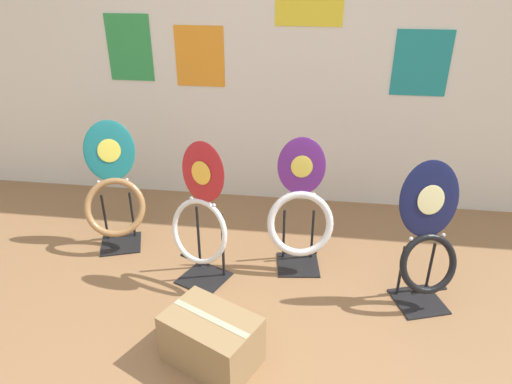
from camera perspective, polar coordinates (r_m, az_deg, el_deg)
The scene contains 6 objects.
wall_back at distance 3.65m, azimuth 3.94°, elevation 17.89°, with size 8.00×0.07×2.60m.
toilet_seat_display_navy_moon at distance 2.82m, azimuth 20.67°, elevation -5.84°, with size 0.43×0.38×0.89m.
toilet_seat_display_crimson_swirl at distance 2.82m, azimuth -6.91°, elevation -3.09°, with size 0.44×0.37×0.94m.
toilet_seat_display_purple_note at distance 2.98m, azimuth 5.56°, elevation -3.11°, with size 0.45×0.31×0.90m.
toilet_seat_display_teal_sax at distance 3.36m, azimuth -17.33°, elevation -0.33°, with size 0.48×0.47×0.89m.
storage_box at distance 2.46m, azimuth -5.58°, elevation -17.86°, with size 0.55×0.48×0.29m.
Camera 1 is at (0.25, -1.15, 1.87)m, focal length 32.00 mm.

